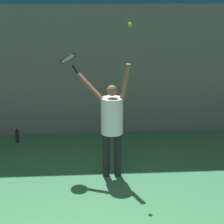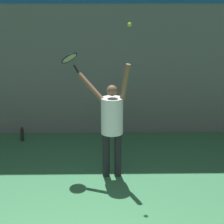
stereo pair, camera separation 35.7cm
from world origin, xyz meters
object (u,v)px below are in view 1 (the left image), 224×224
Objects in this scene: tennis_racket at (68,59)px; tennis_ball at (130,24)px; water_bottle at (17,136)px; tennis_player at (112,120)px.

tennis_ball is (1.05, -0.61, 0.67)m from tennis_racket.
tennis_player is at bearing -42.23° from water_bottle.
tennis_ball is 0.22× the size of water_bottle.
tennis_racket reaches higher than water_bottle.
water_bottle is at bearing 137.77° from tennis_player.
tennis_ball is at bearing -40.56° from water_bottle.
tennis_player is 1.36m from tennis_racket.
tennis_racket is at bearing 148.57° from tennis_player.
tennis_racket is 1.38m from tennis_ball.
tennis_racket is at bearing -47.35° from water_bottle.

